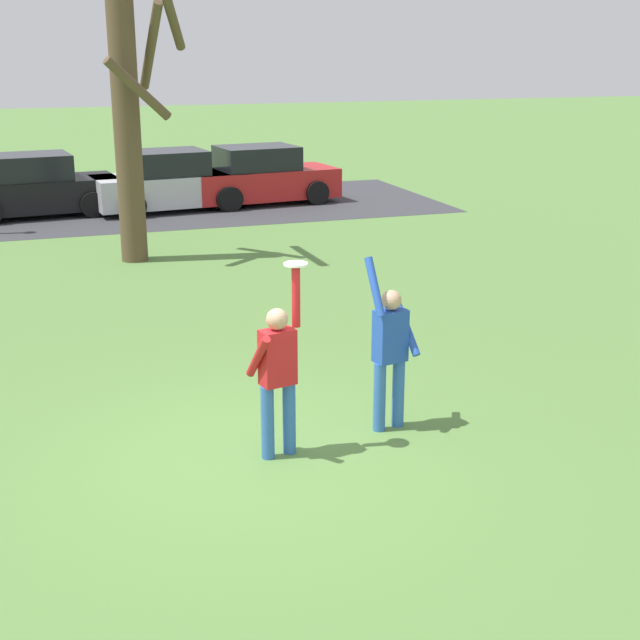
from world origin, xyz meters
name	(u,v)px	position (x,y,z in m)	size (l,w,h in m)	color
ground_plane	(260,456)	(0.00, 0.00, 0.00)	(120.00, 120.00, 0.00)	#567F3D
person_catcher	(278,370)	(0.20, -0.03, 0.98)	(0.57, 0.49, 2.08)	#3366B7
person_defender	(390,348)	(1.60, 0.25, 0.98)	(0.60, 0.51, 2.04)	#3366B7
frisbee_disc	(296,264)	(0.42, 0.01, 2.09)	(0.25, 0.25, 0.02)	white
parked_car_black	(34,188)	(-1.84, 15.71, 0.73)	(4.27, 2.38, 1.59)	black
parked_car_silver	(170,183)	(1.65, 15.45, 0.73)	(4.27, 2.38, 1.59)	#BCBCC1
parked_car_red	(261,177)	(4.25, 15.71, 0.73)	(4.27, 2.38, 1.59)	red
parking_strip	(161,208)	(1.44, 15.75, 0.00)	(15.33, 6.40, 0.01)	#38383D
bare_tree_tall	(130,120)	(0.02, 9.72, 2.83)	(1.83, 2.09, 5.66)	brown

